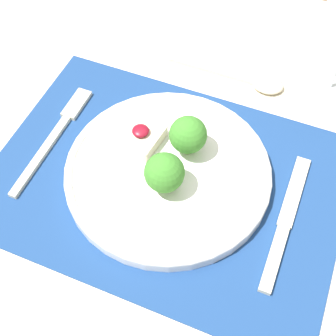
# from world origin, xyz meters

# --- Properties ---
(ground_plane) EXTENTS (8.00, 8.00, 0.00)m
(ground_plane) POSITION_xyz_m (0.00, 0.00, 0.00)
(ground_plane) COLOR brown
(dining_table) EXTENTS (1.51, 1.01, 0.72)m
(dining_table) POSITION_xyz_m (0.00, 0.00, 0.64)
(dining_table) COLOR beige
(dining_table) RESTS_ON ground_plane
(placemat) EXTENTS (0.50, 0.36, 0.00)m
(placemat) POSITION_xyz_m (0.00, 0.00, 0.72)
(placemat) COLOR navy
(placemat) RESTS_ON dining_table
(dinner_plate) EXTENTS (0.29, 0.29, 0.08)m
(dinner_plate) POSITION_xyz_m (-0.00, 0.01, 0.74)
(dinner_plate) COLOR white
(dinner_plate) RESTS_ON placemat
(fork) EXTENTS (0.02, 0.22, 0.01)m
(fork) POSITION_xyz_m (-0.19, 0.02, 0.73)
(fork) COLOR beige
(fork) RESTS_ON placemat
(knife) EXTENTS (0.02, 0.22, 0.01)m
(knife) POSITION_xyz_m (0.18, -0.01, 0.73)
(knife) COLOR beige
(knife) RESTS_ON placemat
(spoon) EXTENTS (0.20, 0.04, 0.02)m
(spoon) POSITION_xyz_m (0.06, 0.24, 0.73)
(spoon) COLOR beige
(spoon) RESTS_ON dining_table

